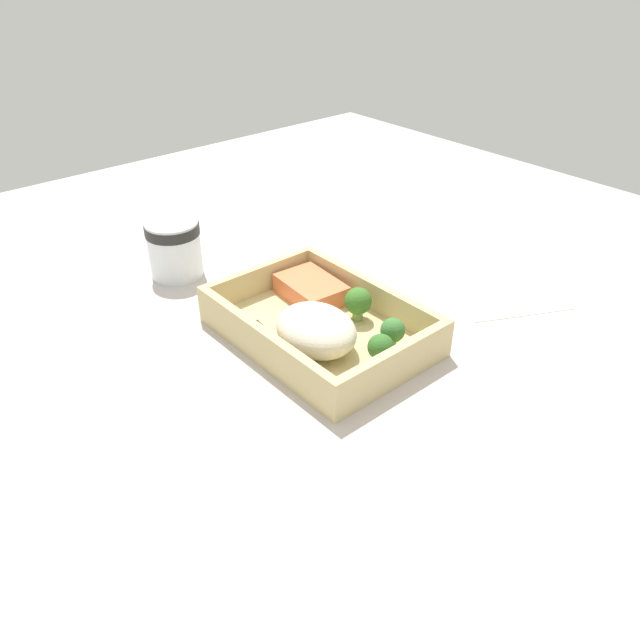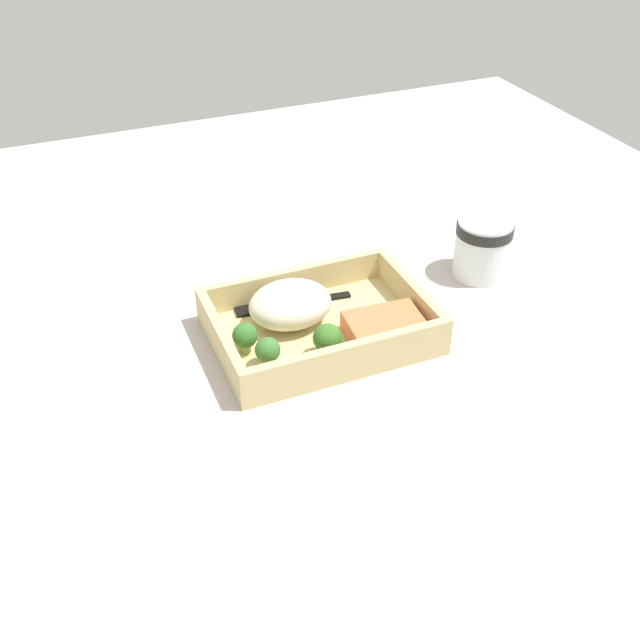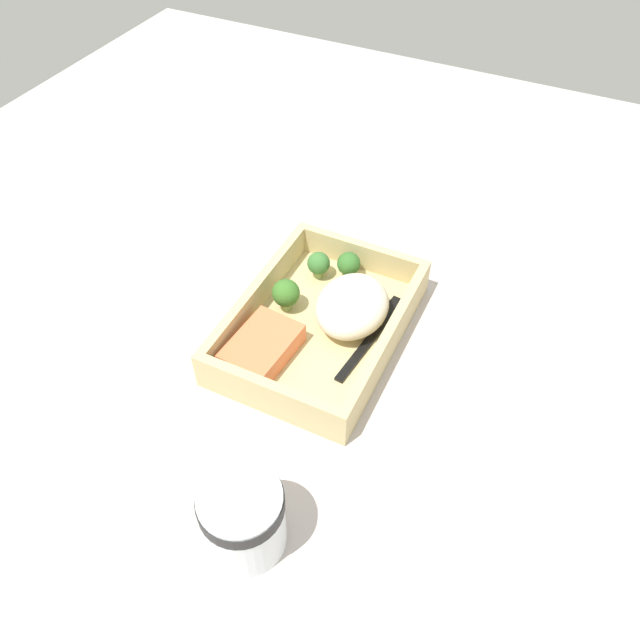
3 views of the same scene
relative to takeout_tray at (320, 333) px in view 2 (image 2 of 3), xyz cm
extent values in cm
cube|color=#BDB1AD|center=(0.00, 0.00, -1.60)|extent=(160.00, 160.00, 2.00)
cube|color=#CBB67D|center=(0.00, 0.00, 0.00)|extent=(27.22, 19.18, 1.20)
cube|color=#CBB67D|center=(0.00, -8.99, 2.60)|extent=(27.22, 1.20, 4.00)
cube|color=#CBB67D|center=(0.00, 8.99, 2.60)|extent=(27.22, 1.20, 4.00)
cube|color=#CBB67D|center=(-13.01, 0.00, 2.60)|extent=(1.20, 16.78, 4.00)
cube|color=#CBB67D|center=(13.01, 0.00, 2.60)|extent=(1.20, 16.78, 4.00)
cube|color=#EF7447|center=(-6.93, 4.33, 1.96)|extent=(9.99, 7.30, 2.72)
ellipsoid|color=#EEE0C5|center=(2.85, -3.07, 3.33)|extent=(10.84, 8.88, 5.46)
cylinder|color=#809750|center=(8.53, 4.32, 1.37)|extent=(1.17, 1.17, 1.54)
sphere|color=#3B7333|center=(8.53, 4.32, 2.99)|extent=(3.07, 3.07, 3.07)
cylinder|color=#799851|center=(1.27, 5.41, 1.50)|extent=(1.36, 1.36, 1.80)
sphere|color=#3A7027|center=(1.27, 5.41, 3.38)|extent=(3.58, 3.58, 3.58)
cylinder|color=#8BA45E|center=(10.14, 0.63, 1.39)|extent=(1.20, 1.20, 1.57)
sphere|color=#346A29|center=(10.14, 0.63, 3.04)|extent=(3.15, 3.15, 3.15)
cube|color=black|center=(-0.57, -6.34, 0.82)|extent=(12.44, 2.57, 0.44)
cube|color=black|center=(7.27, -7.28, 0.82)|extent=(3.64, 2.59, 0.44)
cylinder|color=silver|center=(-27.22, -5.22, 3.70)|extent=(7.77, 7.77, 8.61)
cylinder|color=black|center=(-27.22, -5.22, 6.83)|extent=(8.01, 8.01, 1.55)
cube|color=white|center=(11.12, 26.17, -0.48)|extent=(13.23, 16.80, 0.24)
camera|label=1|loc=(50.58, -43.42, 44.87)|focal=35.00mm
camera|label=2|loc=(29.56, 71.07, 57.81)|focal=42.00mm
camera|label=3|loc=(-47.51, -22.89, 58.70)|focal=35.00mm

